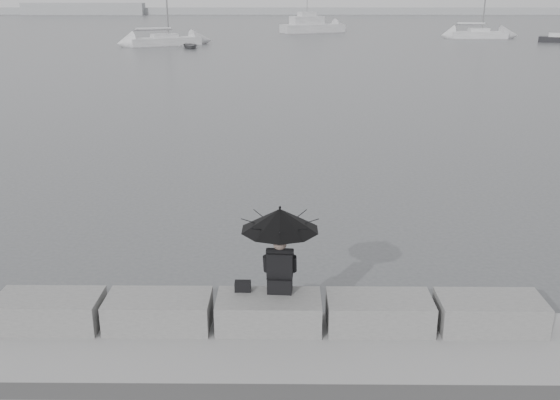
{
  "coord_description": "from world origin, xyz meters",
  "views": [
    {
      "loc": [
        0.25,
        -9.0,
        5.44
      ],
      "look_at": [
        0.14,
        3.0,
        1.42
      ],
      "focal_mm": 40.0,
      "sensor_mm": 36.0,
      "label": 1
    }
  ],
  "objects_px": {
    "seated_person": "(280,230)",
    "dinghy": "(190,46)",
    "motor_cruiser": "(313,26)",
    "sailboat_right": "(478,34)",
    "sailboat_left": "(164,40)"
  },
  "relations": [
    {
      "from": "seated_person",
      "to": "dinghy",
      "type": "height_order",
      "value": "seated_person"
    },
    {
      "from": "motor_cruiser",
      "to": "dinghy",
      "type": "xyz_separation_m",
      "value": [
        -13.43,
        -25.9,
        -0.63
      ]
    },
    {
      "from": "motor_cruiser",
      "to": "dinghy",
      "type": "height_order",
      "value": "motor_cruiser"
    },
    {
      "from": "motor_cruiser",
      "to": "dinghy",
      "type": "distance_m",
      "value": 29.18
    },
    {
      "from": "seated_person",
      "to": "sailboat_right",
      "type": "distance_m",
      "value": 74.34
    },
    {
      "from": "seated_person",
      "to": "sailboat_left",
      "type": "height_order",
      "value": "sailboat_left"
    },
    {
      "from": "sailboat_left",
      "to": "sailboat_right",
      "type": "bearing_deg",
      "value": -11.88
    },
    {
      "from": "motor_cruiser",
      "to": "dinghy",
      "type": "relative_size",
      "value": 2.99
    },
    {
      "from": "sailboat_right",
      "to": "dinghy",
      "type": "xyz_separation_m",
      "value": [
        -33.36,
        -14.64,
        -0.28
      ]
    },
    {
      "from": "dinghy",
      "to": "seated_person",
      "type": "bearing_deg",
      "value": -99.99
    },
    {
      "from": "sailboat_left",
      "to": "sailboat_right",
      "type": "distance_m",
      "value": 38.22
    },
    {
      "from": "sailboat_left",
      "to": "dinghy",
      "type": "xyz_separation_m",
      "value": [
        3.25,
        -3.64,
        -0.26
      ]
    },
    {
      "from": "motor_cruiser",
      "to": "sailboat_left",
      "type": "bearing_deg",
      "value": -150.17
    },
    {
      "from": "sailboat_left",
      "to": "sailboat_right",
      "type": "xyz_separation_m",
      "value": [
        36.61,
        11.0,
        0.01
      ]
    },
    {
      "from": "sailboat_right",
      "to": "dinghy",
      "type": "bearing_deg",
      "value": -155.15
    }
  ]
}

